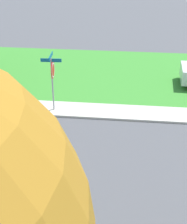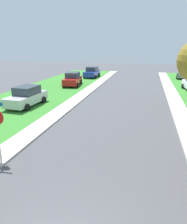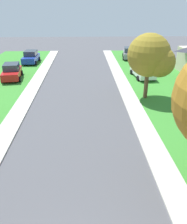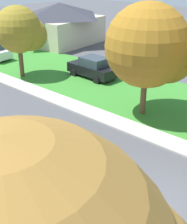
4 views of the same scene
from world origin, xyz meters
name	(u,v)px [view 1 (image 1 of 4)]	position (x,y,z in m)	size (l,w,h in m)	color
stop_sign_far_corner	(52,73)	(-4.58, 4.36, 1.89)	(0.92, 0.92, 2.77)	#9E9EA3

